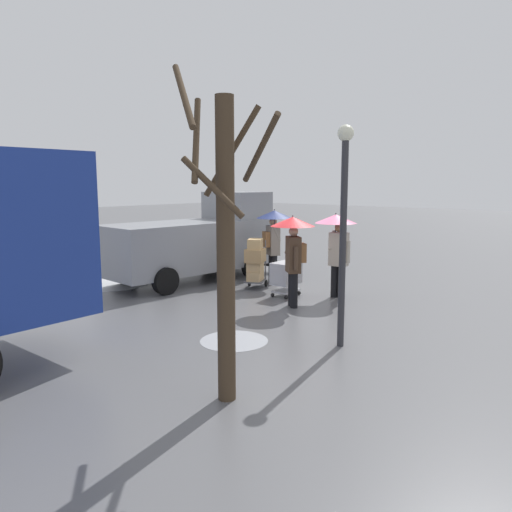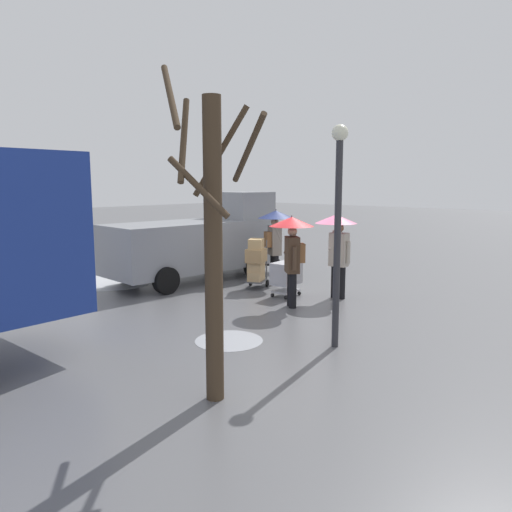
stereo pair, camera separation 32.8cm
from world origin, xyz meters
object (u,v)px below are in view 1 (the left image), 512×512
Objects in this scene: cargo_van_parked_right at (197,241)px; street_lamp at (344,213)px; hand_dolly_boxes at (255,260)px; shopping_cart_vendor at (286,274)px; bare_tree_near at (225,237)px; pedestrian_white_side at (273,229)px; pedestrian_pink_side at (293,240)px; pedestrian_black_side at (337,236)px.

cargo_van_parked_right is 1.41× the size of street_lamp.
hand_dolly_boxes is at bearing -31.04° from street_lamp.
bare_tree_near is at bearing 120.36° from shopping_cart_vendor.
hand_dolly_boxes is at bearing -175.55° from cargo_van_parked_right.
hand_dolly_boxes is 7.13m from bare_tree_near.
pedestrian_white_side reaches higher than shopping_cart_vendor.
bare_tree_near reaches higher than pedestrian_pink_side.
bare_tree_near is at bearing 108.98° from pedestrian_black_side.
hand_dolly_boxes is 0.31× the size of bare_tree_near.
cargo_van_parked_right is at bearing 4.45° from hand_dolly_boxes.
bare_tree_near is 2.90m from street_lamp.
bare_tree_near is (-4.43, 6.42, 0.63)m from pedestrian_white_side.
pedestrian_black_side is at bearing -56.64° from street_lamp.
hand_dolly_boxes is at bearing -51.86° from bare_tree_near.
pedestrian_pink_side is 5.24m from bare_tree_near.
pedestrian_pink_side is at bearing 155.89° from hand_dolly_boxes.
pedestrian_white_side is (-2.05, -1.09, 0.39)m from cargo_van_parked_right.
pedestrian_white_side is 0.49× the size of bare_tree_near.
street_lamp reaches higher than hand_dolly_boxes.
hand_dolly_boxes is at bearing 14.58° from pedestrian_black_side.
cargo_van_parked_right is at bearing 0.36° from shopping_cart_vendor.
hand_dolly_boxes is at bearing -24.11° from pedestrian_pink_side.
pedestrian_white_side is (2.34, -0.34, 0.00)m from pedestrian_black_side.
hand_dolly_boxes is 0.64× the size of pedestrian_pink_side.
cargo_van_parked_right is 4.47m from pedestrian_black_side.
bare_tree_near is (-2.37, 4.63, 0.63)m from pedestrian_pink_side.
pedestrian_white_side is (1.30, -1.07, 1.00)m from shopping_cart_vendor.
cargo_van_parked_right is 2.53× the size of pedestrian_pink_side.
hand_dolly_boxes is 0.36× the size of street_lamp.
street_lamp is (-6.48, 2.43, 1.19)m from cargo_van_parked_right.
pedestrian_black_side is (-0.28, -1.45, 0.00)m from pedestrian_pink_side.
pedestrian_black_side is (-4.39, -0.75, 0.39)m from cargo_van_parked_right.
pedestrian_black_side is 3.89m from street_lamp.
pedestrian_black_side is 1.00× the size of pedestrian_white_side.
pedestrian_white_side is at bearing -38.41° from street_lamp.
hand_dolly_boxes is 1.21m from pedestrian_white_side.
shopping_cart_vendor is 6.41m from bare_tree_near.
pedestrian_pink_side is at bearing 78.92° from pedestrian_black_side.
pedestrian_black_side is (-2.23, -0.58, 0.79)m from hand_dolly_boxes.
street_lamp is at bearing -90.04° from bare_tree_near.
bare_tree_near is (-3.14, 5.35, 1.63)m from shopping_cart_vendor.
bare_tree_near is at bearing 124.65° from pedestrian_white_side.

